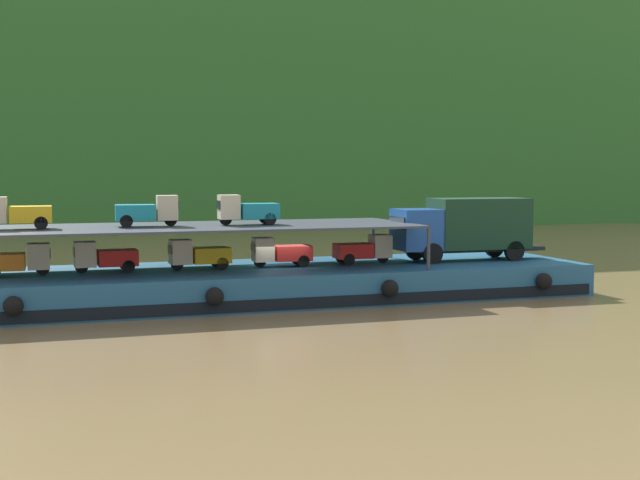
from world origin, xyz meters
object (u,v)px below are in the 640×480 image
at_px(covered_lorry, 465,226).
at_px(mini_truck_lower_mid, 199,254).
at_px(mini_truck_upper_fore, 247,210).
at_px(mini_truck_lower_aft, 105,257).
at_px(mini_truck_upper_stern, 17,213).
at_px(mini_truck_upper_mid, 148,211).
at_px(mini_truck_lower_stern, 18,260).
at_px(mini_truck_lower_bow, 364,249).
at_px(cargo_barge, 280,283).
at_px(mini_truck_lower_fore, 281,252).

bearing_deg(covered_lorry, mini_truck_lower_mid, 178.80).
bearing_deg(mini_truck_upper_fore, mini_truck_lower_aft, 175.76).
xyz_separation_m(mini_truck_upper_stern, mini_truck_upper_mid, (5.48, 0.11, 0.00)).
height_order(mini_truck_lower_stern, mini_truck_lower_aft, same).
distance_m(mini_truck_lower_bow, mini_truck_upper_stern, 15.86).
relative_size(cargo_barge, mini_truck_upper_fore, 10.49).
height_order(mini_truck_lower_aft, mini_truck_upper_stern, mini_truck_upper_stern).
bearing_deg(covered_lorry, mini_truck_upper_fore, -179.91).
relative_size(mini_truck_lower_mid, mini_truck_upper_stern, 1.02).
relative_size(mini_truck_lower_mid, mini_truck_upper_fore, 1.01).
bearing_deg(mini_truck_lower_stern, covered_lorry, -0.48).
relative_size(mini_truck_lower_stern, mini_truck_lower_aft, 0.99).
xyz_separation_m(covered_lorry, mini_truck_lower_fore, (-9.50, 0.13, -1.00)).
bearing_deg(mini_truck_upper_fore, covered_lorry, 0.09).
distance_m(covered_lorry, mini_truck_lower_aft, 17.49).
relative_size(mini_truck_lower_aft, mini_truck_upper_stern, 1.01).
bearing_deg(mini_truck_upper_mid, cargo_barge, -0.82).
bearing_deg(mini_truck_lower_bow, mini_truck_lower_mid, 179.49).
bearing_deg(mini_truck_lower_mid, covered_lorry, -1.20).
relative_size(covered_lorry, mini_truck_lower_bow, 2.87).
xyz_separation_m(mini_truck_lower_aft, mini_truck_upper_stern, (-3.58, -0.35, 2.00)).
height_order(mini_truck_lower_mid, mini_truck_upper_mid, mini_truck_upper_mid).
relative_size(cargo_barge, mini_truck_upper_stern, 10.57).
distance_m(mini_truck_lower_aft, mini_truck_upper_stern, 4.12).
relative_size(mini_truck_lower_mid, mini_truck_lower_fore, 1.01).
distance_m(mini_truck_lower_fore, mini_truck_lower_bow, 4.19).
distance_m(mini_truck_lower_mid, mini_truck_upper_stern, 7.98).
bearing_deg(mini_truck_upper_stern, mini_truck_upper_fore, -0.67).
xyz_separation_m(mini_truck_lower_stern, mini_truck_lower_fore, (11.55, -0.04, 0.00)).
bearing_deg(mini_truck_lower_aft, cargo_barge, -2.38).
relative_size(mini_truck_lower_mid, mini_truck_upper_mid, 1.00).
xyz_separation_m(cargo_barge, mini_truck_lower_aft, (-7.92, 0.33, 1.44)).
bearing_deg(mini_truck_upper_stern, cargo_barge, 0.13).
relative_size(mini_truck_lower_fore, mini_truck_upper_fore, 1.00).
xyz_separation_m(mini_truck_lower_stern, mini_truck_lower_aft, (3.59, 0.28, 0.00)).
bearing_deg(mini_truck_upper_stern, mini_truck_lower_aft, 5.64).
bearing_deg(mini_truck_lower_mid, mini_truck_lower_bow, -0.51).
xyz_separation_m(mini_truck_lower_mid, mini_truck_upper_stern, (-7.73, -0.18, 2.00)).
relative_size(mini_truck_lower_bow, mini_truck_upper_mid, 0.98).
relative_size(mini_truck_lower_stern, mini_truck_lower_bow, 1.00).
xyz_separation_m(cargo_barge, mini_truck_upper_fore, (-1.58, -0.14, 3.44)).
height_order(covered_lorry, mini_truck_lower_stern, covered_lorry).
bearing_deg(cargo_barge, mini_truck_lower_bow, 1.14).
bearing_deg(cargo_barge, mini_truck_lower_fore, 13.75).
bearing_deg(mini_truck_lower_stern, mini_truck_lower_mid, 0.77).
height_order(mini_truck_lower_mid, mini_truck_lower_bow, same).
height_order(mini_truck_lower_stern, mini_truck_lower_bow, same).
bearing_deg(cargo_barge, mini_truck_lower_aft, 177.62).
xyz_separation_m(cargo_barge, mini_truck_upper_stern, (-11.50, -0.03, 3.44)).
height_order(mini_truck_lower_bow, mini_truck_upper_stern, mini_truck_upper_stern).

